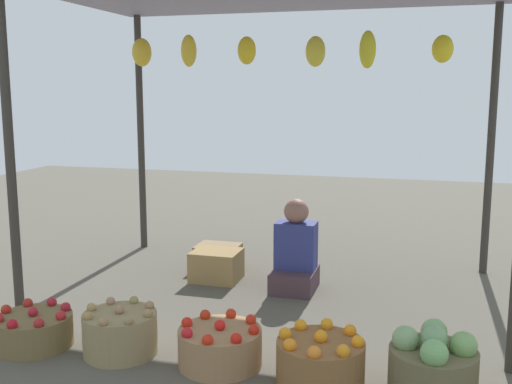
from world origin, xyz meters
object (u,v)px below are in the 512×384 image
(wooden_crate_stacked_rear, at_px, (216,265))
(vendor_person, at_px, (295,255))
(basket_red_apples, at_px, (34,330))
(wooden_crate_near_vendor, at_px, (218,257))
(basket_potatoes, at_px, (120,333))
(basket_oranges, at_px, (320,360))
(basket_red_tomatoes, at_px, (220,346))
(basket_cabbages, at_px, (433,366))

(wooden_crate_stacked_rear, bearing_deg, vendor_person, -4.25)
(basket_red_apples, relative_size, wooden_crate_near_vendor, 1.25)
(basket_potatoes, xyz_separation_m, wooden_crate_stacked_rear, (0.08, 1.63, -0.01))
(vendor_person, height_order, basket_oranges, vendor_person)
(basket_red_apples, distance_m, wooden_crate_stacked_rear, 1.81)
(vendor_person, xyz_separation_m, basket_oranges, (0.50, -1.61, -0.17))
(basket_potatoes, bearing_deg, vendor_person, 62.74)
(basket_red_tomatoes, bearing_deg, basket_oranges, -4.89)
(basket_cabbages, bearing_deg, basket_red_tomatoes, 178.60)
(basket_cabbages, bearing_deg, basket_potatoes, 179.65)
(basket_oranges, bearing_deg, basket_potatoes, 178.45)
(basket_oranges, bearing_deg, basket_red_tomatoes, 175.11)
(basket_red_tomatoes, height_order, wooden_crate_stacked_rear, basket_red_tomatoes)
(vendor_person, distance_m, wooden_crate_near_vendor, 0.95)
(basket_red_apples, bearing_deg, basket_cabbages, 0.89)
(basket_cabbages, relative_size, wooden_crate_stacked_rear, 1.16)
(basket_red_tomatoes, relative_size, wooden_crate_stacked_rear, 1.24)
(vendor_person, distance_m, basket_cabbages, 1.95)
(wooden_crate_near_vendor, relative_size, wooden_crate_stacked_rear, 0.96)
(basket_cabbages, bearing_deg, basket_red_apples, -179.11)
(wooden_crate_stacked_rear, bearing_deg, basket_red_apples, -112.27)
(basket_red_apples, relative_size, basket_red_tomatoes, 0.97)
(basket_oranges, xyz_separation_m, wooden_crate_stacked_rear, (-1.23, 1.66, 0.00))
(basket_red_apples, bearing_deg, basket_oranges, 0.47)
(basket_oranges, relative_size, wooden_crate_stacked_rear, 1.23)
(basket_red_apples, bearing_deg, wooden_crate_stacked_rear, 67.73)
(basket_potatoes, distance_m, basket_red_tomatoes, 0.67)
(wooden_crate_near_vendor, bearing_deg, basket_red_apples, -105.98)
(basket_oranges, height_order, wooden_crate_near_vendor, basket_oranges)
(basket_red_tomatoes, height_order, basket_cabbages, basket_cabbages)
(basket_red_tomatoes, bearing_deg, basket_cabbages, -1.40)
(basket_oranges, distance_m, wooden_crate_stacked_rear, 2.07)
(basket_potatoes, distance_m, basket_oranges, 1.31)
(basket_red_apples, xyz_separation_m, wooden_crate_near_vendor, (0.58, 2.03, 0.00))
(basket_oranges, distance_m, basket_cabbages, 0.63)
(wooden_crate_stacked_rear, bearing_deg, wooden_crate_near_vendor, 107.10)
(basket_potatoes, height_order, basket_oranges, basket_potatoes)
(basket_potatoes, height_order, wooden_crate_stacked_rear, basket_potatoes)
(basket_red_tomatoes, height_order, wooden_crate_near_vendor, basket_red_tomatoes)
(basket_red_apples, relative_size, basket_potatoes, 1.06)
(basket_red_tomatoes, relative_size, wooden_crate_near_vendor, 1.29)
(wooden_crate_stacked_rear, bearing_deg, basket_oranges, -53.52)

